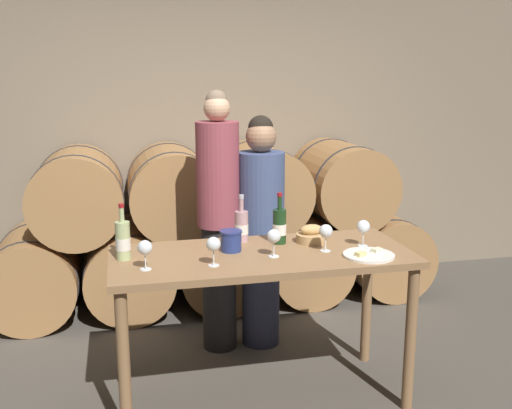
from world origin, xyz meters
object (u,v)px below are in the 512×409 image
object	(u,v)px
tasting_table	(262,273)
blue_crock	(231,240)
bread_basket	(311,236)
wine_bottle_white	(123,240)
person_right	(261,230)
wine_glass_left	(213,245)
wine_bottle_red	(279,226)
wine_bottle_rose	(242,226)
wine_glass_far_right	(363,227)
person_left	(218,219)
cheese_plate	(369,255)
wine_glass_right	(326,232)
wine_glass_center	(274,237)
wine_glass_far_left	(145,248)

from	to	relation	value
tasting_table	blue_crock	size ratio (longest dim) A/B	13.25
tasting_table	bread_basket	distance (m)	0.41
wine_bottle_white	person_right	bearing A→B (deg)	35.70
bread_basket	wine_glass_left	xyz separation A→B (m)	(-0.64, -0.31, 0.07)
wine_bottle_red	wine_bottle_rose	xyz separation A→B (m)	(-0.21, 0.09, -0.01)
wine_glass_far_right	person_right	bearing A→B (deg)	121.36
person_right	wine_bottle_rose	distance (m)	0.55
person_left	blue_crock	xyz separation A→B (m)	(-0.03, -0.65, 0.04)
wine_bottle_white	wine_glass_left	xyz separation A→B (m)	(0.46, -0.22, 0.01)
tasting_table	wine_glass_far_right	distance (m)	0.65
cheese_plate	blue_crock	bearing A→B (deg)	159.46
bread_basket	wine_glass_far_right	bearing A→B (deg)	-28.37
blue_crock	wine_glass_right	world-z (taller)	wine_glass_right
wine_glass_center	wine_glass_far_right	world-z (taller)	same
wine_glass_center	wine_glass_left	bearing A→B (deg)	-166.92
wine_bottle_red	person_right	bearing A→B (deg)	88.00
person_left	blue_crock	world-z (taller)	person_left
wine_glass_far_right	wine_glass_center	bearing A→B (deg)	-171.47
wine_bottle_rose	blue_crock	xyz separation A→B (m)	(-0.10, -0.18, -0.03)
wine_glass_far_left	wine_glass_far_right	world-z (taller)	same
cheese_plate	wine_glass_far_right	xyz separation A→B (m)	(0.05, 0.20, 0.11)
cheese_plate	wine_bottle_red	bearing A→B (deg)	138.65
cheese_plate	wine_glass_right	world-z (taller)	wine_glass_right
wine_glass_far_right	wine_bottle_red	bearing A→B (deg)	159.85
blue_crock	wine_glass_left	xyz separation A→B (m)	(-0.14, -0.24, 0.05)
tasting_table	wine_bottle_white	bearing A→B (deg)	175.69
person_right	wine_bottle_white	xyz separation A→B (m)	(-0.93, -0.67, 0.17)
person_right	wine_bottle_white	distance (m)	1.16
person_left	wine_glass_far_right	bearing A→B (deg)	-44.47
tasting_table	bread_basket	world-z (taller)	bread_basket
person_left	cheese_plate	bearing A→B (deg)	-53.08
wine_bottle_red	wine_glass_left	size ratio (longest dim) A/B	1.95
wine_bottle_red	bread_basket	bearing A→B (deg)	-7.10
wine_bottle_rose	wine_glass_center	distance (m)	0.36
person_right	wine_glass_right	size ratio (longest dim) A/B	10.26
wine_bottle_red	blue_crock	distance (m)	0.33
wine_bottle_rose	cheese_plate	world-z (taller)	wine_bottle_rose
wine_bottle_white	wine_glass_far_left	size ratio (longest dim) A/B	1.98
wine_glass_far_right	wine_glass_right	bearing A→B (deg)	-168.81
blue_crock	wine_glass_center	xyz separation A→B (m)	(0.21, -0.16, 0.05)
wine_bottle_red	cheese_plate	size ratio (longest dim) A/B	1.08
wine_glass_left	blue_crock	bearing A→B (deg)	60.20
blue_crock	wine_bottle_rose	bearing A→B (deg)	61.09
wine_bottle_rose	wine_glass_center	world-z (taller)	wine_bottle_rose
wine_bottle_red	wine_bottle_rose	bearing A→B (deg)	158.18
bread_basket	wine_glass_right	bearing A→B (deg)	-83.83
person_right	wine_bottle_white	size ratio (longest dim) A/B	5.18
wine_glass_right	wine_glass_far_right	bearing A→B (deg)	11.19
blue_crock	cheese_plate	distance (m)	0.78
cheese_plate	wine_glass_left	xyz separation A→B (m)	(-0.87, 0.03, 0.11)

